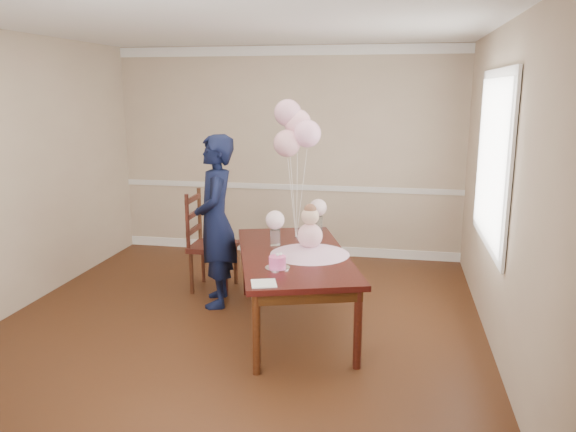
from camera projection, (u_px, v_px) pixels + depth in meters
The scene contains 50 objects.
floor at pixel (236, 327), 5.20m from camera, with size 4.50×5.00×0.00m, color #33190C.
ceiling at pixel (230, 21), 4.60m from camera, with size 4.50×5.00×0.02m, color white.
wall_back at pixel (288, 153), 7.29m from camera, with size 4.50×0.02×2.70m, color tan.
wall_front at pixel (75, 273), 2.51m from camera, with size 4.50×0.02×2.70m, color tan.
wall_left at pixel (5, 176), 5.32m from camera, with size 0.02×5.00×2.70m, color tan.
wall_right at pixel (504, 192), 4.48m from camera, with size 0.02×5.00×2.70m, color tan.
chair_rail_trim at pixel (287, 187), 7.38m from camera, with size 4.50×0.02×0.07m, color silver.
crown_molding at pixel (287, 50), 7.00m from camera, with size 4.50×0.02×0.12m, color white.
baseboard_trim at pixel (287, 248), 7.57m from camera, with size 4.50×0.02×0.12m, color white.
window_frame at pixel (493, 160), 4.92m from camera, with size 0.02×1.66×1.56m, color white.
window_blinds at pixel (491, 160), 4.93m from camera, with size 0.01×1.50×1.40m, color white.
dining_table_top at pixel (294, 255), 5.09m from camera, with size 0.94×1.88×0.05m, color black.
table_apron at pixel (294, 263), 5.10m from camera, with size 0.85×1.79×0.09m, color black.
table_leg_fl at pixel (256, 334), 4.28m from camera, with size 0.07×0.07×0.66m, color black.
table_leg_fr at pixel (358, 329), 4.37m from camera, with size 0.07×0.07×0.66m, color black.
table_leg_bl at pixel (246, 265), 5.96m from camera, with size 0.07×0.07×0.66m, color black.
table_leg_br at pixel (320, 263), 6.05m from camera, with size 0.07×0.07×0.66m, color black.
baby_skirt at pixel (310, 249), 5.04m from camera, with size 0.72×0.72×0.09m, color #D69EC1.
baby_torso at pixel (310, 236), 5.01m from camera, with size 0.23×0.23×0.23m, color #ED95CA.
baby_head at pixel (310, 216), 4.97m from camera, with size 0.16×0.16×0.16m, color beige.
baby_hair at pixel (310, 210), 4.96m from camera, with size 0.11×0.11×0.11m, color brown.
cake_platter at pixel (277, 268), 4.65m from camera, with size 0.21×0.21×0.01m, color silver.
birthday_cake at pixel (277, 262), 4.64m from camera, with size 0.14×0.14×0.09m, color #E04690.
cake_flower_a at pixel (277, 255), 4.62m from camera, with size 0.03×0.03×0.03m, color white.
cake_flower_b at pixel (281, 254), 4.64m from camera, with size 0.03×0.03×0.03m, color white.
rose_vase_near at pixel (275, 237), 5.32m from camera, with size 0.09×0.09×0.15m, color white.
roses_near at pixel (275, 220), 5.28m from camera, with size 0.18×0.18×0.18m, color #FFD5DE.
rose_vase_far at pixel (318, 223), 5.88m from camera, with size 0.09×0.09×0.15m, color silver.
roses_far at pixel (318, 208), 5.84m from camera, with size 0.18×0.18×0.18m, color #FFD5D9.
napkin at pixel (264, 283), 4.27m from camera, with size 0.19×0.19×0.01m, color white.
balloon_weight at pixel (297, 237), 5.59m from camera, with size 0.04×0.04×0.02m, color #B7B7BB.
balloon_a at pixel (287, 143), 5.38m from camera, with size 0.26×0.26×0.26m, color #E8A4B0.
balloon_b at pixel (307, 134), 5.33m from camera, with size 0.26×0.26×0.26m, color #FFB4DB.
balloon_c at pixel (298, 123), 5.44m from camera, with size 0.26×0.26×0.26m, color #FFB4C8.
balloon_d at pixel (288, 113), 5.42m from camera, with size 0.26×0.26×0.26m, color #E2A0BC.
balloon_ribbon_a at pixel (292, 198), 5.50m from camera, with size 0.00×0.00×0.79m, color white.
balloon_ribbon_b at pixel (302, 194), 5.48m from camera, with size 0.00×0.00×0.89m, color white.
balloon_ribbon_c at pixel (297, 188), 5.53m from camera, with size 0.00×0.00×0.98m, color white.
balloon_ribbon_d at pixel (292, 183), 5.52m from camera, with size 0.00×0.00×1.07m, color white.
dining_chair_seat at pixel (213, 247), 6.12m from camera, with size 0.47×0.47×0.05m, color #38130F.
chair_leg_fl at pixel (191, 273), 6.02m from camera, with size 0.04×0.04×0.46m, color #37190F.
chair_leg_fr at pixel (226, 275), 5.95m from camera, with size 0.04×0.04×0.46m, color #34130E.
chair_leg_bl at pixel (203, 262), 6.39m from camera, with size 0.04×0.04×0.46m, color #38180F.
chair_leg_br at pixel (236, 264), 6.32m from camera, with size 0.04×0.04×0.46m, color #391A0F.
chair_back_post_l at pixel (187, 222), 5.90m from camera, with size 0.04×0.04×0.60m, color #3A1510.
chair_back_post_r at pixel (200, 214), 6.27m from camera, with size 0.04×0.04×0.60m, color #331A0E.
chair_slat_low at pixel (194, 230), 6.11m from camera, with size 0.03×0.43×0.05m, color black.
chair_slat_mid at pixel (194, 214), 6.08m from camera, with size 0.03×0.43×0.05m, color #3E1511.
chair_slat_top at pixel (193, 199), 6.04m from camera, with size 0.03×0.43×0.05m, color #36150E.
woman at pixel (216, 221), 5.60m from camera, with size 0.63×0.42×1.73m, color black.
Camera 1 is at (1.39, -4.66, 2.15)m, focal length 35.00 mm.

